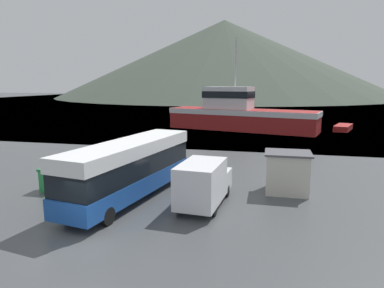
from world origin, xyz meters
TOP-DOWN VIEW (x-y plane):
  - ground_plane at (0.00, 0.00)m, footprint 400.00×400.00m
  - water_surface at (0.00, 141.97)m, footprint 240.00×240.00m
  - hill_backdrop at (-17.03, 169.79)m, footprint 167.30×167.30m
  - tour_bus at (-0.31, 6.42)m, footprint 4.32×11.09m
  - delivery_van at (4.10, 6.18)m, footprint 2.49×5.40m
  - fishing_boat at (3.10, 38.41)m, footprint 22.17×10.37m
  - storage_bin at (-5.75, 6.70)m, footprint 1.40×1.20m
  - dock_kiosk at (8.72, 9.60)m, footprint 2.79×2.32m
  - small_boat at (17.91, 40.94)m, footprint 3.51×5.53m

SIDE VIEW (x-z plane):
  - ground_plane at x=0.00m, z-range 0.00..0.00m
  - water_surface at x=0.00m, z-range 0.00..0.00m
  - small_boat at x=17.91m, z-range 0.00..0.81m
  - storage_bin at x=-5.75m, z-range 0.01..1.49m
  - dock_kiosk at x=8.72m, z-range 0.01..2.59m
  - delivery_van at x=4.10m, z-range 0.06..2.62m
  - tour_bus at x=-0.31m, z-range 0.20..3.63m
  - fishing_boat at x=3.10m, z-range -4.22..8.90m
  - hill_backdrop at x=-17.03m, z-range 0.00..38.56m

